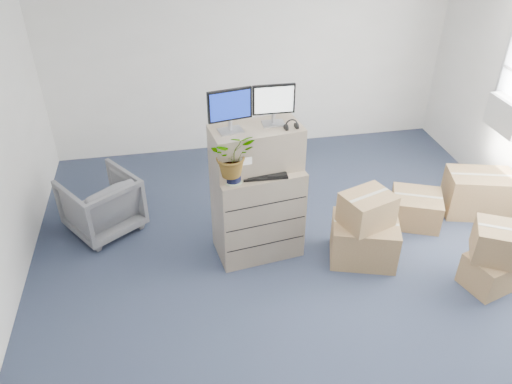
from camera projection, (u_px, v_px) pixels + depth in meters
ground at (311, 297)px, 5.25m from camera, size 7.00×7.00×0.00m
wall_back at (251, 59)px, 7.35m from camera, size 6.00×0.02×2.80m
ac_unit at (508, 116)px, 6.18m from camera, size 0.24×0.60×0.40m
filing_cabinet_lower at (258, 211)px, 5.61m from camera, size 1.01×0.70×1.09m
filing_cabinet_upper at (256, 148)px, 5.22m from camera, size 0.99×0.60×0.47m
monitor_left at (230, 108)px, 4.87m from camera, size 0.45×0.21×0.45m
monitor_right at (274, 102)px, 5.02m from camera, size 0.44×0.17×0.43m
headphones at (291, 125)px, 5.04m from camera, size 0.14×0.03×0.14m
keyboard at (265, 175)px, 5.19m from camera, size 0.47×0.22×0.02m
mouse at (291, 166)px, 5.32m from camera, size 0.12×0.08×0.04m
water_bottle at (263, 156)px, 5.28m from camera, size 0.07×0.07×0.25m
phone_dock at (253, 166)px, 5.27m from camera, size 0.06×0.06×0.13m
external_drive at (286, 156)px, 5.48m from camera, size 0.21×0.17×0.06m
tissue_box at (281, 152)px, 5.41m from camera, size 0.23×0.12×0.09m
potted_plant at (232, 159)px, 4.96m from camera, size 0.47×0.51×0.47m
office_chair at (101, 202)px, 6.02m from camera, size 1.05×1.04×0.80m
cardboard_boxes at (432, 221)px, 5.84m from camera, size 2.64×1.90×0.86m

